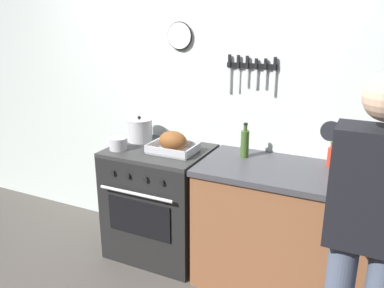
{
  "coord_description": "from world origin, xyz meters",
  "views": [
    {
      "loc": [
        1.27,
        -1.5,
        1.86
      ],
      "look_at": [
        0.13,
        0.85,
        1.03
      ],
      "focal_mm": 36.58,
      "sensor_mm": 36.0,
      "label": 1
    }
  ],
  "objects_px": {
    "bottle_olive_oil": "(245,143)",
    "bottle_cooking_oil": "(378,158)",
    "stock_pot": "(140,130)",
    "cutting_board": "(366,184)",
    "person_cook": "(369,225)",
    "saucepan": "(118,144)",
    "bottle_hot_sauce": "(331,156)",
    "roasting_pan": "(173,143)",
    "bottle_dish_soap": "(379,167)",
    "bottle_vinegar": "(363,157)",
    "stove": "(160,201)"
  },
  "relations": [
    {
      "from": "roasting_pan",
      "to": "bottle_dish_soap",
      "type": "relative_size",
      "value": 1.58
    },
    {
      "from": "stock_pot",
      "to": "cutting_board",
      "type": "relative_size",
      "value": 0.59
    },
    {
      "from": "stove",
      "to": "person_cook",
      "type": "distance_m",
      "value": 1.74
    },
    {
      "from": "person_cook",
      "to": "bottle_vinegar",
      "type": "xyz_separation_m",
      "value": [
        -0.08,
        0.84,
        0.05
      ]
    },
    {
      "from": "bottle_hot_sauce",
      "to": "bottle_dish_soap",
      "type": "height_order",
      "value": "bottle_dish_soap"
    },
    {
      "from": "bottle_olive_oil",
      "to": "stove",
      "type": "bearing_deg",
      "value": -170.53
    },
    {
      "from": "bottle_olive_oil",
      "to": "bottle_dish_soap",
      "type": "bearing_deg",
      "value": -4.75
    },
    {
      "from": "bottle_olive_oil",
      "to": "bottle_cooking_oil",
      "type": "distance_m",
      "value": 0.88
    },
    {
      "from": "bottle_vinegar",
      "to": "saucepan",
      "type": "bearing_deg",
      "value": -169.82
    },
    {
      "from": "bottle_olive_oil",
      "to": "bottle_dish_soap",
      "type": "distance_m",
      "value": 0.89
    },
    {
      "from": "bottle_olive_oil",
      "to": "bottle_dish_soap",
      "type": "xyz_separation_m",
      "value": [
        0.89,
        -0.07,
        -0.01
      ]
    },
    {
      "from": "cutting_board",
      "to": "bottle_cooking_oil",
      "type": "relative_size",
      "value": 1.5
    },
    {
      "from": "stock_pot",
      "to": "bottle_hot_sauce",
      "type": "xyz_separation_m",
      "value": [
        1.5,
        0.07,
        -0.02
      ]
    },
    {
      "from": "bottle_hot_sauce",
      "to": "bottle_dish_soap",
      "type": "bearing_deg",
      "value": -26.42
    },
    {
      "from": "bottle_dish_soap",
      "to": "bottle_cooking_oil",
      "type": "height_order",
      "value": "bottle_cooking_oil"
    },
    {
      "from": "bottle_vinegar",
      "to": "cutting_board",
      "type": "bearing_deg",
      "value": -79.07
    },
    {
      "from": "roasting_pan",
      "to": "person_cook",
      "type": "bearing_deg",
      "value": -25.25
    },
    {
      "from": "saucepan",
      "to": "cutting_board",
      "type": "relative_size",
      "value": 0.39
    },
    {
      "from": "bottle_vinegar",
      "to": "person_cook",
      "type": "bearing_deg",
      "value": -84.64
    },
    {
      "from": "person_cook",
      "to": "bottle_hot_sauce",
      "type": "distance_m",
      "value": 0.9
    },
    {
      "from": "person_cook",
      "to": "bottle_dish_soap",
      "type": "relative_size",
      "value": 7.45
    },
    {
      "from": "roasting_pan",
      "to": "stock_pot",
      "type": "height_order",
      "value": "stock_pot"
    },
    {
      "from": "roasting_pan",
      "to": "bottle_dish_soap",
      "type": "height_order",
      "value": "bottle_dish_soap"
    },
    {
      "from": "person_cook",
      "to": "bottle_olive_oil",
      "type": "height_order",
      "value": "person_cook"
    },
    {
      "from": "bottle_vinegar",
      "to": "bottle_hot_sauce",
      "type": "height_order",
      "value": "bottle_vinegar"
    },
    {
      "from": "cutting_board",
      "to": "roasting_pan",
      "type": "bearing_deg",
      "value": 178.13
    },
    {
      "from": "person_cook",
      "to": "bottle_dish_soap",
      "type": "bearing_deg",
      "value": 11.72
    },
    {
      "from": "person_cook",
      "to": "bottle_vinegar",
      "type": "relative_size",
      "value": 6.77
    },
    {
      "from": "stock_pot",
      "to": "saucepan",
      "type": "height_order",
      "value": "stock_pot"
    },
    {
      "from": "bottle_hot_sauce",
      "to": "bottle_dish_soap",
      "type": "xyz_separation_m",
      "value": [
        0.3,
        -0.15,
        0.02
      ]
    },
    {
      "from": "bottle_hot_sauce",
      "to": "saucepan",
      "type": "bearing_deg",
      "value": -167.75
    },
    {
      "from": "person_cook",
      "to": "cutting_board",
      "type": "distance_m",
      "value": 0.61
    },
    {
      "from": "bottle_cooking_oil",
      "to": "roasting_pan",
      "type": "bearing_deg",
      "value": -170.94
    },
    {
      "from": "roasting_pan",
      "to": "bottle_vinegar",
      "type": "height_order",
      "value": "bottle_vinegar"
    },
    {
      "from": "saucepan",
      "to": "bottle_vinegar",
      "type": "height_order",
      "value": "bottle_vinegar"
    },
    {
      "from": "stove",
      "to": "bottle_vinegar",
      "type": "height_order",
      "value": "bottle_vinegar"
    },
    {
      "from": "roasting_pan",
      "to": "stock_pot",
      "type": "bearing_deg",
      "value": 160.03
    },
    {
      "from": "stove",
      "to": "bottle_cooking_oil",
      "type": "xyz_separation_m",
      "value": [
        1.54,
        0.2,
        0.55
      ]
    },
    {
      "from": "saucepan",
      "to": "bottle_vinegar",
      "type": "distance_m",
      "value": 1.75
    },
    {
      "from": "stock_pot",
      "to": "saucepan",
      "type": "bearing_deg",
      "value": -95.5
    },
    {
      "from": "roasting_pan",
      "to": "saucepan",
      "type": "distance_m",
      "value": 0.43
    },
    {
      "from": "roasting_pan",
      "to": "bottle_hot_sauce",
      "type": "bearing_deg",
      "value": 10.47
    },
    {
      "from": "stove",
      "to": "saucepan",
      "type": "relative_size",
      "value": 6.45
    },
    {
      "from": "saucepan",
      "to": "bottle_olive_oil",
      "type": "bearing_deg",
      "value": 15.43
    },
    {
      "from": "bottle_dish_soap",
      "to": "stock_pot",
      "type": "bearing_deg",
      "value": 177.4
    },
    {
      "from": "roasting_pan",
      "to": "bottle_olive_oil",
      "type": "bearing_deg",
      "value": 14.24
    },
    {
      "from": "person_cook",
      "to": "saucepan",
      "type": "bearing_deg",
      "value": 86.88
    },
    {
      "from": "bottle_vinegar",
      "to": "bottle_cooking_oil",
      "type": "height_order",
      "value": "bottle_vinegar"
    },
    {
      "from": "stock_pot",
      "to": "bottle_vinegar",
      "type": "relative_size",
      "value": 0.87
    },
    {
      "from": "bottle_olive_oil",
      "to": "bottle_cooking_oil",
      "type": "relative_size",
      "value": 1.07
    }
  ]
}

